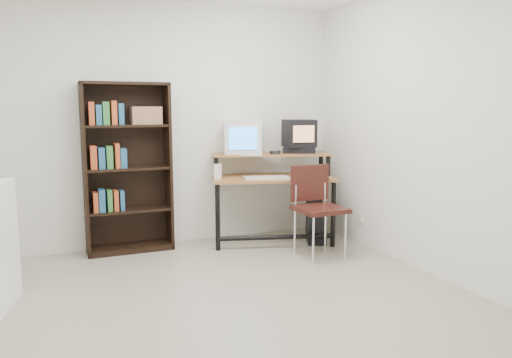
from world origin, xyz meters
name	(u,v)px	position (x,y,z in m)	size (l,w,h in m)	color
floor	(223,311)	(0.00, 0.00, -0.01)	(4.00, 4.00, 0.01)	#A49D88
back_wall	(161,125)	(0.00, 2.00, 1.30)	(4.00, 0.01, 2.60)	silver
front_wall	(409,168)	(0.00, -2.00, 1.30)	(4.00, 0.01, 2.60)	silver
right_wall	(441,130)	(2.00, 0.00, 1.30)	(0.01, 4.00, 2.60)	silver
computer_desk	(272,179)	(1.14, 1.62, 0.70)	(1.45, 1.00, 0.98)	#9C6633
crt_monitor	(244,137)	(0.88, 1.81, 1.16)	(0.53, 0.53, 0.38)	beige
vcr	(299,150)	(1.48, 1.63, 1.01)	(0.36, 0.26, 0.08)	black
crt_tv	(299,133)	(1.48, 1.64, 1.20)	(0.37, 0.36, 0.30)	black
cd_spindle	(275,153)	(1.17, 1.61, 0.99)	(0.12, 0.12, 0.05)	#26262B
keyboard	(266,178)	(1.01, 1.47, 0.74)	(0.47, 0.21, 0.04)	beige
mousepad	(303,178)	(1.42, 1.42, 0.72)	(0.22, 0.18, 0.01)	black
mouse	(305,177)	(1.43, 1.40, 0.74)	(0.10, 0.06, 0.03)	white
desk_speaker	(218,172)	(0.53, 1.69, 0.80)	(0.08, 0.07, 0.17)	beige
pc_tower	(316,222)	(1.60, 1.43, 0.21)	(0.20, 0.45, 0.42)	black
school_chair	(316,200)	(1.34, 0.97, 0.56)	(0.47, 0.47, 0.91)	black
bookshelf	(127,166)	(-0.39, 1.86, 0.90)	(0.87, 0.29, 1.74)	black
wall_outlet	(360,217)	(1.99, 1.15, 0.30)	(0.02, 0.08, 0.12)	beige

